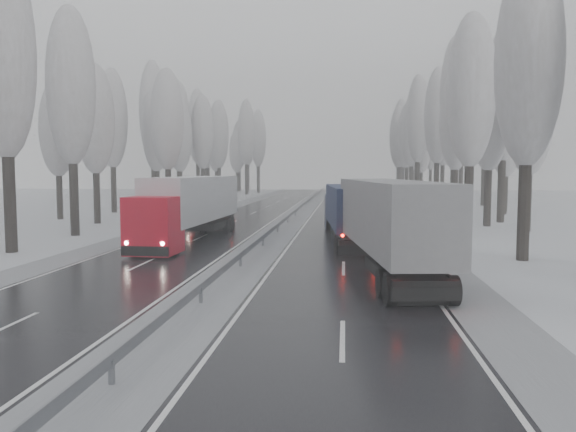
% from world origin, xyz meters
% --- Properties ---
extents(ground, '(260.00, 260.00, 0.00)m').
position_xyz_m(ground, '(0.00, 0.00, 0.00)').
color(ground, silver).
rests_on(ground, ground).
extents(carriageway_right, '(7.50, 200.00, 0.03)m').
position_xyz_m(carriageway_right, '(5.25, 30.00, 0.01)').
color(carriageway_right, black).
rests_on(carriageway_right, ground).
extents(carriageway_left, '(7.50, 200.00, 0.03)m').
position_xyz_m(carriageway_left, '(-5.25, 30.00, 0.01)').
color(carriageway_left, black).
rests_on(carriageway_left, ground).
extents(median_slush, '(3.00, 200.00, 0.04)m').
position_xyz_m(median_slush, '(0.00, 30.00, 0.02)').
color(median_slush, '#96999E').
rests_on(median_slush, ground).
extents(shoulder_right, '(2.40, 200.00, 0.04)m').
position_xyz_m(shoulder_right, '(10.20, 30.00, 0.02)').
color(shoulder_right, '#96999E').
rests_on(shoulder_right, ground).
extents(shoulder_left, '(2.40, 200.00, 0.04)m').
position_xyz_m(shoulder_left, '(-10.20, 30.00, 0.02)').
color(shoulder_left, '#96999E').
rests_on(shoulder_left, ground).
extents(median_guardrail, '(0.12, 200.00, 0.76)m').
position_xyz_m(median_guardrail, '(0.00, 29.99, 0.60)').
color(median_guardrail, slate).
rests_on(median_guardrail, ground).
extents(tree_16, '(3.60, 3.60, 16.53)m').
position_xyz_m(tree_16, '(15.04, 15.67, 10.67)').
color(tree_16, black).
rests_on(tree_16, ground).
extents(tree_18, '(3.60, 3.60, 16.58)m').
position_xyz_m(tree_18, '(14.51, 27.03, 10.70)').
color(tree_18, black).
rests_on(tree_18, ground).
extents(tree_19, '(3.60, 3.60, 14.57)m').
position_xyz_m(tree_19, '(20.02, 31.03, 9.42)').
color(tree_19, black).
rests_on(tree_19, ground).
extents(tree_20, '(3.60, 3.60, 15.71)m').
position_xyz_m(tree_20, '(17.90, 35.17, 10.14)').
color(tree_20, black).
rests_on(tree_20, ground).
extents(tree_21, '(3.60, 3.60, 18.62)m').
position_xyz_m(tree_21, '(20.12, 39.17, 12.00)').
color(tree_21, black).
rests_on(tree_21, ground).
extents(tree_22, '(3.60, 3.60, 15.86)m').
position_xyz_m(tree_22, '(17.02, 45.60, 10.24)').
color(tree_22, black).
rests_on(tree_22, ground).
extents(tree_23, '(3.60, 3.60, 13.55)m').
position_xyz_m(tree_23, '(23.31, 49.60, 8.77)').
color(tree_23, black).
rests_on(tree_23, ground).
extents(tree_24, '(3.60, 3.60, 20.49)m').
position_xyz_m(tree_24, '(17.90, 51.02, 13.19)').
color(tree_24, black).
rests_on(tree_24, ground).
extents(tree_25, '(3.60, 3.60, 19.44)m').
position_xyz_m(tree_25, '(24.81, 55.02, 12.52)').
color(tree_25, black).
rests_on(tree_25, ground).
extents(tree_26, '(3.60, 3.60, 18.78)m').
position_xyz_m(tree_26, '(17.56, 61.27, 12.10)').
color(tree_26, black).
rests_on(tree_26, ground).
extents(tree_27, '(3.60, 3.60, 17.62)m').
position_xyz_m(tree_27, '(24.72, 65.27, 11.36)').
color(tree_27, black).
rests_on(tree_27, ground).
extents(tree_28, '(3.60, 3.60, 19.62)m').
position_xyz_m(tree_28, '(16.34, 71.95, 12.64)').
color(tree_28, black).
rests_on(tree_28, ground).
extents(tree_29, '(3.60, 3.60, 18.11)m').
position_xyz_m(tree_29, '(23.71, 75.95, 11.67)').
color(tree_29, black).
rests_on(tree_29, ground).
extents(tree_30, '(3.60, 3.60, 17.86)m').
position_xyz_m(tree_30, '(16.56, 81.70, 11.52)').
color(tree_30, black).
rests_on(tree_30, ground).
extents(tree_31, '(3.60, 3.60, 18.58)m').
position_xyz_m(tree_31, '(22.48, 85.70, 11.97)').
color(tree_31, black).
rests_on(tree_31, ground).
extents(tree_32, '(3.60, 3.60, 17.33)m').
position_xyz_m(tree_32, '(16.63, 89.21, 11.18)').
color(tree_32, black).
rests_on(tree_32, ground).
extents(tree_33, '(3.60, 3.60, 14.33)m').
position_xyz_m(tree_33, '(19.77, 93.21, 9.26)').
color(tree_33, black).
rests_on(tree_33, ground).
extents(tree_34, '(3.60, 3.60, 17.63)m').
position_xyz_m(tree_34, '(15.73, 96.32, 11.37)').
color(tree_34, black).
rests_on(tree_34, ground).
extents(tree_35, '(3.60, 3.60, 18.25)m').
position_xyz_m(tree_35, '(24.94, 100.32, 11.77)').
color(tree_35, black).
rests_on(tree_35, ground).
extents(tree_36, '(3.60, 3.60, 20.23)m').
position_xyz_m(tree_36, '(17.04, 106.16, 13.02)').
color(tree_36, black).
rests_on(tree_36, ground).
extents(tree_37, '(3.60, 3.60, 16.37)m').
position_xyz_m(tree_37, '(24.02, 110.16, 10.56)').
color(tree_37, black).
rests_on(tree_37, ground).
extents(tree_38, '(3.60, 3.60, 17.97)m').
position_xyz_m(tree_38, '(18.73, 116.73, 11.59)').
color(tree_38, black).
rests_on(tree_38, ground).
extents(tree_39, '(3.60, 3.60, 16.19)m').
position_xyz_m(tree_39, '(21.55, 120.73, 10.45)').
color(tree_39, black).
rests_on(tree_39, ground).
extents(tree_56, '(3.60, 3.60, 18.12)m').
position_xyz_m(tree_56, '(-14.71, 15.70, 11.68)').
color(tree_56, black).
rests_on(tree_56, ground).
extents(tree_58, '(3.60, 3.60, 17.21)m').
position_xyz_m(tree_58, '(-15.13, 24.57, 11.10)').
color(tree_58, black).
rests_on(tree_58, ground).
extents(tree_59, '(3.60, 3.60, 18.41)m').
position_xyz_m(tree_59, '(-22.80, 28.57, 11.87)').
color(tree_59, black).
rests_on(tree_59, ground).
extents(tree_60, '(3.60, 3.60, 14.84)m').
position_xyz_m(tree_60, '(-17.75, 34.20, 9.59)').
color(tree_60, black).
rests_on(tree_60, ground).
extents(tree_61, '(3.60, 3.60, 13.95)m').
position_xyz_m(tree_61, '(-23.52, 38.20, 9.02)').
color(tree_61, black).
rests_on(tree_61, ground).
extents(tree_62, '(3.60, 3.60, 16.04)m').
position_xyz_m(tree_62, '(-13.94, 43.73, 10.36)').
color(tree_62, black).
rests_on(tree_62, ground).
extents(tree_63, '(3.60, 3.60, 16.88)m').
position_xyz_m(tree_63, '(-21.85, 47.73, 10.89)').
color(tree_63, black).
rests_on(tree_63, ground).
extents(tree_64, '(3.60, 3.60, 15.42)m').
position_xyz_m(tree_64, '(-18.26, 52.71, 9.96)').
color(tree_64, black).
rests_on(tree_64, ground).
extents(tree_65, '(3.60, 3.60, 19.48)m').
position_xyz_m(tree_65, '(-20.05, 56.71, 12.55)').
color(tree_65, black).
rests_on(tree_65, ground).
extents(tree_66, '(3.60, 3.60, 15.23)m').
position_xyz_m(tree_66, '(-18.16, 62.35, 9.84)').
color(tree_66, black).
rests_on(tree_66, ground).
extents(tree_67, '(3.60, 3.60, 17.09)m').
position_xyz_m(tree_67, '(-19.54, 66.35, 11.03)').
color(tree_67, black).
rests_on(tree_67, ground).
extents(tree_68, '(3.60, 3.60, 16.65)m').
position_xyz_m(tree_68, '(-16.58, 69.11, 10.75)').
color(tree_68, black).
rests_on(tree_68, ground).
extents(tree_69, '(3.60, 3.60, 19.35)m').
position_xyz_m(tree_69, '(-21.42, 73.11, 12.46)').
color(tree_69, black).
rests_on(tree_69, ground).
extents(tree_70, '(3.60, 3.60, 17.09)m').
position_xyz_m(tree_70, '(-16.33, 79.19, 11.03)').
color(tree_70, black).
rests_on(tree_70, ground).
extents(tree_71, '(3.60, 3.60, 19.61)m').
position_xyz_m(tree_71, '(-21.09, 83.19, 12.63)').
color(tree_71, black).
rests_on(tree_71, ground).
extents(tree_72, '(3.60, 3.60, 15.11)m').
position_xyz_m(tree_72, '(-18.93, 88.54, 9.76)').
color(tree_72, black).
rests_on(tree_72, ground).
extents(tree_73, '(3.60, 3.60, 17.22)m').
position_xyz_m(tree_73, '(-21.82, 92.54, 11.11)').
color(tree_73, black).
rests_on(tree_73, ground).
extents(tree_74, '(3.60, 3.60, 19.68)m').
position_xyz_m(tree_74, '(-15.07, 99.33, 12.67)').
color(tree_74, black).
rests_on(tree_74, ground).
extents(tree_75, '(3.60, 3.60, 18.60)m').
position_xyz_m(tree_75, '(-24.20, 103.33, 11.99)').
color(tree_75, black).
rests_on(tree_75, ground).
extents(tree_76, '(3.60, 3.60, 18.55)m').
position_xyz_m(tree_76, '(-14.05, 108.72, 11.95)').
color(tree_76, black).
rests_on(tree_76, ground).
extents(tree_77, '(3.60, 3.60, 14.32)m').
position_xyz_m(tree_77, '(-19.66, 112.72, 9.26)').
color(tree_77, black).
rests_on(tree_77, ground).
extents(tree_78, '(3.60, 3.60, 19.55)m').
position_xyz_m(tree_78, '(-17.56, 115.31, 12.59)').
color(tree_78, black).
rests_on(tree_78, ground).
extents(tree_79, '(3.60, 3.60, 17.07)m').
position_xyz_m(tree_79, '(-20.33, 119.31, 11.01)').
color(tree_79, black).
rests_on(tree_79, ground).
extents(truck_grey_tarp, '(4.92, 17.52, 4.46)m').
position_xyz_m(truck_grey_tarp, '(7.18, 11.35, 2.60)').
color(truck_grey_tarp, '#49494D').
rests_on(truck_grey_tarp, ground).
extents(truck_blue_box, '(3.61, 15.23, 3.87)m').
position_xyz_m(truck_blue_box, '(5.44, 23.24, 2.26)').
color(truck_blue_box, '#1A2241').
rests_on(truck_blue_box, ground).
extents(truck_cream_box, '(3.25, 14.58, 3.71)m').
position_xyz_m(truck_cream_box, '(6.69, 28.07, 2.17)').
color(truck_cream_box, '#BCB3A7').
rests_on(truck_cream_box, ground).
extents(box_truck_distant, '(3.16, 7.78, 2.82)m').
position_xyz_m(box_truck_distant, '(7.56, 80.25, 1.44)').
color(box_truck_distant, '#B0B3B7').
rests_on(box_truck_distant, ground).
extents(truck_red_white, '(3.45, 17.61, 4.49)m').
position_xyz_m(truck_red_white, '(-5.34, 21.74, 2.62)').
color(truck_red_white, red).
rests_on(truck_red_white, ground).
extents(truck_red_red, '(3.17, 14.25, 3.63)m').
position_xyz_m(truck_red_red, '(-7.26, 37.04, 2.12)').
color(truck_red_red, red).
rests_on(truck_red_red, ground).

